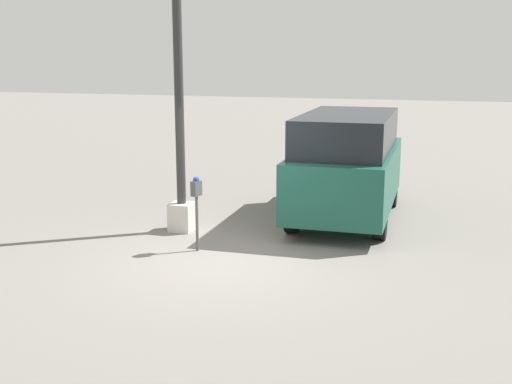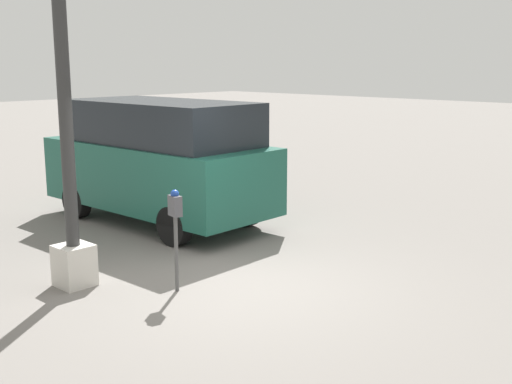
# 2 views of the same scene
# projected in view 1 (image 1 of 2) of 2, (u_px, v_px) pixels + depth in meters

# --- Properties ---
(ground_plane) EXTENTS (80.00, 80.00, 0.00)m
(ground_plane) POSITION_uv_depth(u_px,v_px,m) (225.00, 260.00, 10.76)
(ground_plane) COLOR slate
(parking_meter_near) EXTENTS (0.22, 0.15, 1.33)m
(parking_meter_near) POSITION_uv_depth(u_px,v_px,m) (196.00, 196.00, 11.07)
(parking_meter_near) COLOR #4C4C4C
(parking_meter_near) RESTS_ON ground
(lamp_post) EXTENTS (0.44, 0.44, 6.69)m
(lamp_post) POSITION_uv_depth(u_px,v_px,m) (179.00, 108.00, 12.06)
(lamp_post) COLOR beige
(lamp_post) RESTS_ON ground
(parked_van) EXTENTS (4.52, 1.97, 2.21)m
(parked_van) POSITION_uv_depth(u_px,v_px,m) (347.00, 163.00, 13.22)
(parked_van) COLOR #195142
(parked_van) RESTS_ON ground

